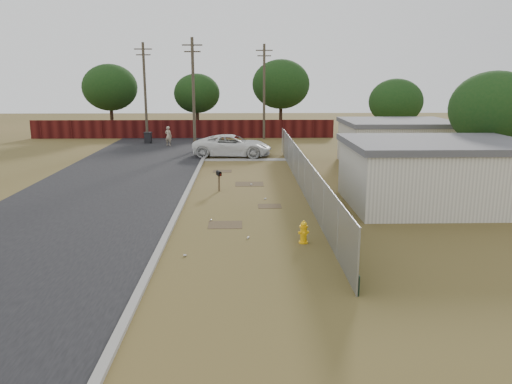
{
  "coord_description": "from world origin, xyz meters",
  "views": [
    {
      "loc": [
        -0.04,
        -24.79,
        5.98
      ],
      "look_at": [
        0.51,
        -3.74,
        1.1
      ],
      "focal_mm": 35.0,
      "sensor_mm": 36.0,
      "label": 1
    }
  ],
  "objects_px": {
    "fire_hydrant": "(304,232)",
    "pedestrian": "(168,136)",
    "pickup_truck": "(232,146)",
    "mailbox": "(219,175)",
    "trash_bin": "(148,138)"
  },
  "relations": [
    {
      "from": "mailbox",
      "to": "pickup_truck",
      "type": "relative_size",
      "value": 0.19
    },
    {
      "from": "pickup_truck",
      "to": "pedestrian",
      "type": "bearing_deg",
      "value": 48.17
    },
    {
      "from": "fire_hydrant",
      "to": "trash_bin",
      "type": "xyz_separation_m",
      "value": [
        -10.94,
        28.57,
        0.12
      ]
    },
    {
      "from": "trash_bin",
      "to": "mailbox",
      "type": "bearing_deg",
      "value": -69.57
    },
    {
      "from": "fire_hydrant",
      "to": "pedestrian",
      "type": "bearing_deg",
      "value": 108.25
    },
    {
      "from": "pickup_truck",
      "to": "pedestrian",
      "type": "distance_m",
      "value": 8.42
    },
    {
      "from": "mailbox",
      "to": "pickup_truck",
      "type": "height_order",
      "value": "pickup_truck"
    },
    {
      "from": "mailbox",
      "to": "pickup_truck",
      "type": "xyz_separation_m",
      "value": [
        0.47,
        11.98,
        -0.04
      ]
    },
    {
      "from": "mailbox",
      "to": "trash_bin",
      "type": "xyz_separation_m",
      "value": [
        -7.44,
        19.97,
        -0.35
      ]
    },
    {
      "from": "pickup_truck",
      "to": "fire_hydrant",
      "type": "bearing_deg",
      "value": -166.73
    },
    {
      "from": "pickup_truck",
      "to": "pedestrian",
      "type": "xyz_separation_m",
      "value": [
        -5.77,
        6.13,
        0.04
      ]
    },
    {
      "from": "fire_hydrant",
      "to": "pickup_truck",
      "type": "bearing_deg",
      "value": 98.39
    },
    {
      "from": "mailbox",
      "to": "fire_hydrant",
      "type": "bearing_deg",
      "value": -67.85
    },
    {
      "from": "pedestrian",
      "to": "trash_bin",
      "type": "distance_m",
      "value": 2.85
    },
    {
      "from": "fire_hydrant",
      "to": "mailbox",
      "type": "relative_size",
      "value": 0.78
    }
  ]
}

